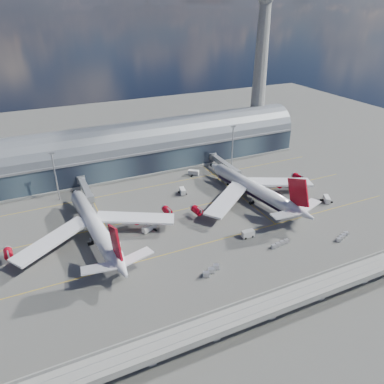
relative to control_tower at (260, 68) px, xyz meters
name	(u,v)px	position (x,y,z in m)	size (l,w,h in m)	color
ground	(196,231)	(-85.00, -83.00, -51.64)	(500.00, 500.00, 0.00)	#474744
taxi_lines	(176,208)	(-85.00, -60.89, -51.63)	(200.00, 80.12, 0.01)	gold
terminal	(139,149)	(-85.00, -5.01, -40.30)	(200.00, 30.00, 28.00)	#1C222F
control_tower	(260,68)	(0.00, 0.00, 0.00)	(19.00, 19.00, 103.00)	gray
guideway	(273,305)	(-85.00, -138.00, -46.34)	(220.00, 8.50, 7.20)	gray
floodlight_mast_left	(55,175)	(-135.00, -28.00, -38.00)	(3.00, 0.70, 25.70)	gray
floodlight_mast_right	(232,146)	(-35.00, -28.00, -38.00)	(3.00, 0.70, 25.70)	gray
airliner_left	(96,227)	(-125.54, -71.72, -45.18)	(70.63, 74.23, 22.61)	white
airliner_right	(254,189)	(-46.34, -69.34, -45.59)	(70.22, 73.46, 23.33)	white
jet_bridge_left	(85,188)	(-122.21, -29.88, -46.46)	(4.40, 28.00, 7.25)	gray
jet_bridge_right	(223,163)	(-43.13, -31.82, -46.46)	(4.40, 32.00, 7.25)	gray
service_truck_0	(115,242)	(-119.65, -78.20, -50.32)	(3.39, 6.43, 2.54)	silver
service_truck_1	(248,234)	(-67.13, -96.39, -50.05)	(5.49, 2.81, 3.15)	silver
service_truck_2	(149,228)	(-103.21, -73.84, -50.27)	(7.43, 5.05, 2.63)	silver
service_truck_3	(327,199)	(-14.44, -86.39, -50.15)	(4.93, 6.38, 2.91)	silver
service_truck_4	(182,191)	(-76.13, -48.01, -50.08)	(3.48, 5.70, 3.08)	silver
service_truck_5	(194,173)	(-60.86, -29.07, -50.12)	(6.32, 5.60, 2.97)	silver
cargo_train_0	(211,271)	(-92.09, -110.62, -50.65)	(8.48, 4.93, 1.89)	gray
cargo_train_1	(280,244)	(-58.44, -107.16, -50.83)	(9.34, 2.63, 1.54)	gray
cargo_train_2	(342,237)	(-31.36, -114.03, -50.87)	(8.77, 4.24, 1.47)	gray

